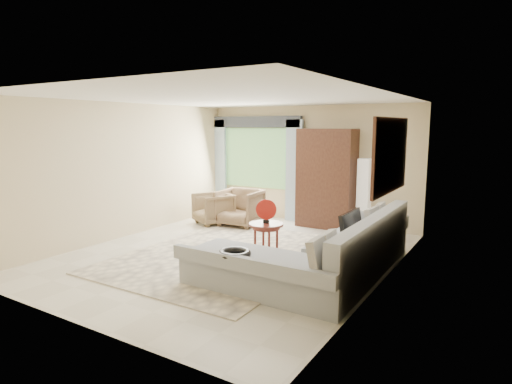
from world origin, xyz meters
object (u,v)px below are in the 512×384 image
Objects in this scene: tv_screen at (352,228)px; potted_plant at (212,205)px; sectional_sofa at (328,258)px; armchair_right at (240,208)px; armchair_left at (213,209)px; floor_lamp at (364,195)px; armoire at (327,179)px; coffee_table at (266,239)px.

potted_plant is at bearing 151.57° from tv_screen.
tv_screen reaches higher than potted_plant.
armchair_right is (-2.87, 2.02, 0.11)m from sectional_sofa.
armchair_left is 0.87× the size of armchair_right.
floor_lamp is (3.59, 0.43, 0.49)m from potted_plant.
tv_screen is 4.90m from potted_plant.
armchair_right is (-3.13, 1.81, -0.32)m from tv_screen.
armchair_right is 1.67× the size of potted_plant.
tv_screen is at bearing -60.86° from armoire.
potted_plant is (-4.29, 2.32, -0.46)m from tv_screen.
sectional_sofa is 3.51m from armchair_right.
armoire is at bearing -175.71° from floor_lamp.
armchair_left is at bearing -50.44° from potted_plant.
sectional_sofa reaches higher than armchair_right.
potted_plant is 0.35× the size of floor_lamp.
coffee_table is at bearing 162.98° from sectional_sofa.
floor_lamp is at bearing 72.49° from coffee_table.
coffee_table is at bearing -90.29° from armoire.
armchair_right is at bearing 134.69° from coffee_table.
armchair_left is (-2.22, 1.47, 0.05)m from coffee_table.
armoire reaches higher than floor_lamp.
armchair_left is at bearing 156.25° from tv_screen.
floor_lamp is at bearing 46.86° from armchair_left.
sectional_sofa is at bearing -142.17° from tv_screen.
potted_plant is (-4.03, 2.53, -0.02)m from sectional_sofa.
potted_plant is at bearing -173.24° from floor_lamp.
coffee_table is (-1.51, 0.17, -0.42)m from tv_screen.
floor_lamp is (0.81, 2.58, 0.45)m from coffee_table.
tv_screen is 0.85× the size of armchair_right.
armchair_right is 1.28m from potted_plant.
sectional_sofa is 3.92m from armchair_left.
potted_plant is 3.65m from floor_lamp.
potted_plant is at bearing 150.98° from armchair_right.
tv_screen is at bearing 2.99° from armchair_left.
armchair_left is 3.25m from floor_lamp.
floor_lamp reaches higher than tv_screen.
armchair_right is at bearing -158.89° from floor_lamp.
tv_screen is 3.10m from armoire.
tv_screen is 1.30× the size of coffee_table.
sectional_sofa reaches higher than armchair_left.
floor_lamp is (-0.70, 2.75, 0.03)m from tv_screen.
armoire is (2.79, 0.37, 0.79)m from potted_plant.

